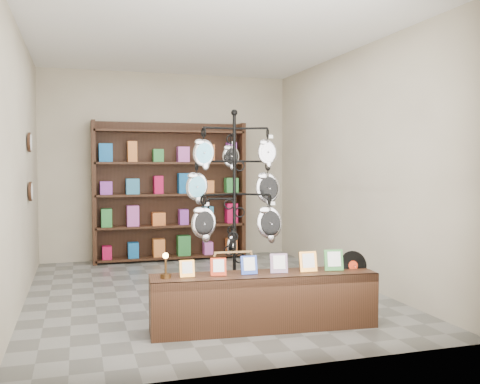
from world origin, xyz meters
The scene contains 6 objects.
ground centered at (0.00, 0.00, 0.00)m, with size 5.00×5.00×0.00m, color slate.
room_envelope centered at (0.00, 0.00, 1.85)m, with size 5.00×5.00×5.00m.
display_tree centered at (0.16, -0.82, 1.22)m, with size 1.08×1.00×2.10m.
front_shelf centered at (0.23, -1.55, 0.26)m, with size 2.13×0.61×0.74m.
back_shelving centered at (0.00, 2.30, 1.03)m, with size 2.42×0.36×2.20m.
wall_clocks centered at (-1.97, 0.80, 1.50)m, with size 0.03×0.24×0.84m.
Camera 1 is at (-1.42, -6.19, 1.53)m, focal length 40.00 mm.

